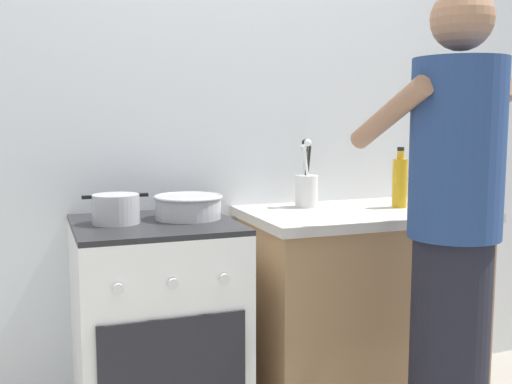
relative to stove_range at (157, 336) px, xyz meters
name	(u,v)px	position (x,y,z in m)	size (l,w,h in m)	color
back_wall	(258,127)	(0.55, 0.35, 0.80)	(3.20, 0.10, 2.50)	silver
countertop	(360,310)	(0.90, 0.00, 0.00)	(1.00, 0.60, 0.90)	#99724C
stove_range	(157,336)	(0.00, 0.00, 0.00)	(0.60, 0.62, 0.90)	white
pot	(116,209)	(-0.14, 0.01, 0.51)	(0.24, 0.18, 0.11)	#B2B2B7
mixing_bowl	(188,206)	(0.14, 0.03, 0.50)	(0.27, 0.27, 0.09)	#B7B7BC
utensil_crock	(306,186)	(0.71, 0.16, 0.54)	(0.10, 0.10, 0.30)	silver
oil_bottle	(400,182)	(1.08, 0.00, 0.56)	(0.07, 0.07, 0.26)	gold
person	(452,249)	(0.87, -0.64, 0.41)	(0.41, 0.50, 1.70)	black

